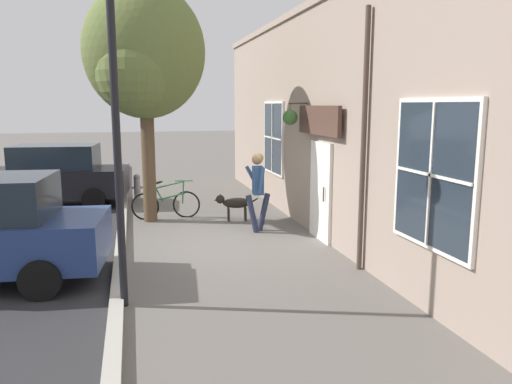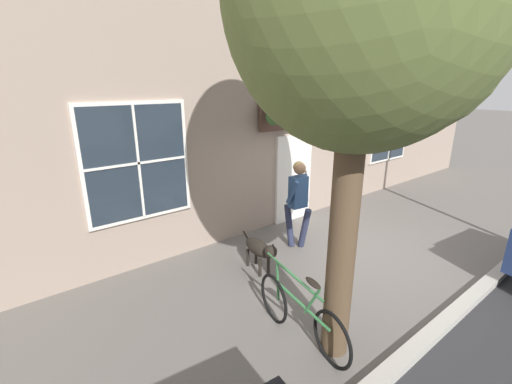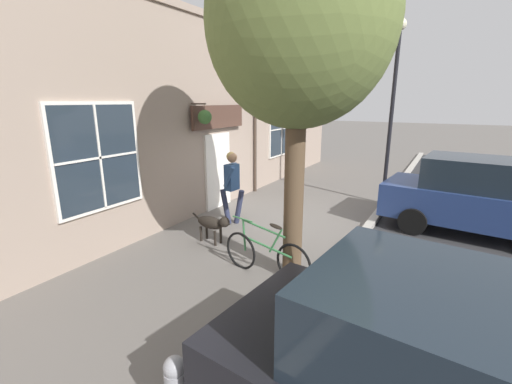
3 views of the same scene
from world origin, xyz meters
name	(u,v)px [view 1 (image 1 of 3)]	position (x,y,z in m)	size (l,w,h in m)	color
ground_plane	(219,242)	(0.00, 0.00, 0.00)	(90.00, 90.00, 0.00)	#66605B
storefront_facade	(326,120)	(-2.34, 0.02, 2.55)	(0.95, 18.00, 5.11)	gray
pedestrian_walking	(258,184)	(-1.03, -0.70, 1.10)	(0.62, 0.57, 1.80)	#282D47
dog_on_leash	(234,203)	(-0.73, -1.91, 0.45)	(1.11, 0.38, 0.68)	black
street_tree_by_curb	(143,57)	(1.36, -2.26, 3.98)	(2.87, 2.65, 5.69)	brown
leaning_bicycle	(166,204)	(0.91, -2.56, 0.38)	(1.74, 0.19, 1.01)	black
parked_car_nearest_curb	(52,175)	(3.96, -4.97, 0.88)	(4.45, 2.24, 1.75)	black
street_lamp	(113,72)	(1.89, 3.00, 3.29)	(0.32, 0.32, 5.07)	black
fire_hydrant	(137,186)	(1.60, -5.55, 0.40)	(0.34, 0.20, 0.77)	#99999E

